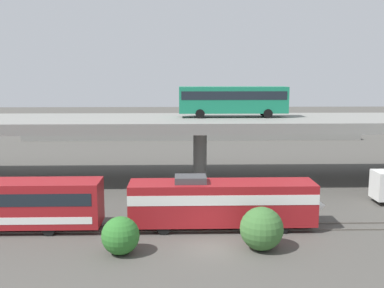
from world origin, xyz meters
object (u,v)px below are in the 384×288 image
at_px(train_locomotive, 231,201).
at_px(parked_car_1, 116,126).
at_px(parked_car_3, 295,127).
at_px(parked_car_4, 192,128).
at_px(parked_car_5, 234,127).
at_px(parked_car_2, 228,124).
at_px(transit_bus_on_overpass, 233,99).
at_px(parked_car_0, 273,125).

height_order(train_locomotive, parked_car_1, train_locomotive).
relative_size(parked_car_1, parked_car_3, 1.05).
bearing_deg(parked_car_3, parked_car_4, -177.84).
height_order(train_locomotive, parked_car_3, train_locomotive).
height_order(train_locomotive, parked_car_5, train_locomotive).
height_order(parked_car_1, parked_car_2, same).
relative_size(transit_bus_on_overpass, parked_car_3, 2.89).
height_order(parked_car_0, parked_car_3, same).
relative_size(train_locomotive, parked_car_3, 3.66).
bearing_deg(transit_bus_on_overpass, parked_car_3, 64.56).
height_order(parked_car_1, parked_car_3, same).
bearing_deg(transit_bus_on_overpass, parked_car_4, 96.50).
distance_m(train_locomotive, parked_car_1, 54.51).
xyz_separation_m(parked_car_0, parked_car_1, (-29.93, 0.49, 0.00)).
relative_size(parked_car_0, parked_car_3, 1.00).
height_order(parked_car_1, parked_car_5, same).
bearing_deg(parked_car_2, parked_car_5, 103.37).
bearing_deg(train_locomotive, transit_bus_on_overpass, 83.12).
relative_size(parked_car_0, parked_car_4, 0.96).
height_order(parked_car_0, parked_car_5, same).
bearing_deg(train_locomotive, parked_car_4, 91.92).
xyz_separation_m(train_locomotive, parked_car_3, (17.54, 49.27, -0.17)).
xyz_separation_m(train_locomotive, parked_car_4, (-1.63, 48.55, -0.17)).
distance_m(parked_car_0, parked_car_3, 4.30).
bearing_deg(parked_car_2, parked_car_1, 3.27).
bearing_deg(parked_car_1, train_locomotive, -72.92).
distance_m(train_locomotive, parked_car_4, 48.58).
xyz_separation_m(train_locomotive, transit_bus_on_overpass, (2.01, 16.63, 6.91)).
height_order(parked_car_0, parked_car_4, same).
bearing_deg(parked_car_0, parked_car_2, 168.73).
height_order(transit_bus_on_overpass, parked_car_2, transit_bus_on_overpass).
bearing_deg(transit_bus_on_overpass, parked_car_1, 116.93).
distance_m(transit_bus_on_overpass, parked_car_0, 37.62).
bearing_deg(parked_car_4, transit_bus_on_overpass, -83.50).
distance_m(parked_car_2, parked_car_3, 12.85).
distance_m(parked_car_4, parked_car_5, 7.90).
bearing_deg(train_locomotive, parked_car_2, 84.29).
height_order(transit_bus_on_overpass, parked_car_5, transit_bus_on_overpass).
distance_m(parked_car_1, parked_car_2, 21.38).
relative_size(parked_car_1, parked_car_5, 1.08).
bearing_deg(train_locomotive, parked_car_3, 70.41).
xyz_separation_m(transit_bus_on_overpass, parked_car_5, (4.16, 33.16, -7.08)).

